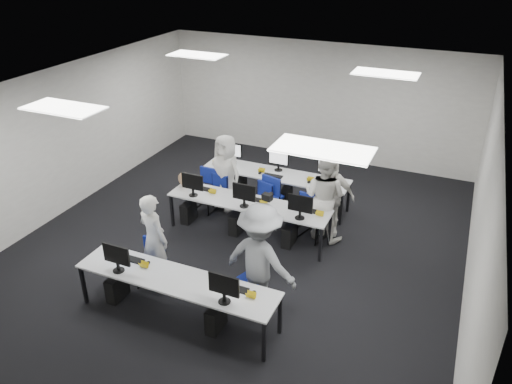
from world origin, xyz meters
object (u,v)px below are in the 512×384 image
at_px(chair_2, 206,197).
at_px(chair_6, 271,204).
at_px(desk_mid, 248,204).
at_px(photographer, 260,260).
at_px(chair_0, 152,270).
at_px(chair_3, 265,209).
at_px(student_2, 226,172).
at_px(student_1, 324,196).
at_px(desk_front, 176,281).
at_px(chair_7, 311,215).
at_px(chair_1, 249,291).
at_px(student_0, 154,239).
at_px(chair_5, 225,195).
at_px(chair_4, 314,223).
at_px(student_3, 330,197).

xyz_separation_m(chair_2, chair_6, (1.37, 0.31, -0.02)).
distance_m(desk_mid, photographer, 2.19).
bearing_deg(chair_0, chair_3, 61.50).
relative_size(student_2, photographer, 0.89).
bearing_deg(student_1, desk_front, 79.31).
height_order(chair_6, chair_7, chair_6).
xyz_separation_m(student_1, student_2, (-2.23, 0.31, -0.05)).
bearing_deg(chair_1, chair_2, 150.29).
xyz_separation_m(chair_7, photographer, (0.03, -2.69, 0.67)).
bearing_deg(chair_6, chair_0, -90.28).
xyz_separation_m(student_0, photographer, (1.91, 0.01, 0.11)).
distance_m(chair_5, chair_7, 1.99).
height_order(chair_7, student_2, student_2).
bearing_deg(desk_front, student_2, 104.56).
xyz_separation_m(desk_front, chair_2, (-1.27, 3.19, -0.40)).
bearing_deg(student_1, chair_1, 91.91).
relative_size(chair_0, chair_5, 0.99).
relative_size(desk_mid, photographer, 1.73).
relative_size(chair_1, chair_4, 0.92).
distance_m(chair_2, chair_4, 2.46).
bearing_deg(desk_front, chair_3, 88.10).
height_order(chair_4, student_2, student_2).
relative_size(chair_6, student_1, 0.47).
bearing_deg(student_0, chair_0, 109.23).
relative_size(chair_4, chair_5, 1.16).
height_order(chair_1, chair_3, chair_3).
xyz_separation_m(chair_1, chair_2, (-2.15, 2.51, 0.00)).
relative_size(desk_front, chair_7, 3.91).
bearing_deg(student_2, chair_1, -38.84).
relative_size(chair_3, student_1, 0.55).
height_order(chair_2, chair_5, chair_2).
relative_size(chair_1, photographer, 0.48).
bearing_deg(chair_3, photographer, -53.35).
height_order(chair_3, photographer, photographer).
height_order(chair_1, student_2, student_2).
distance_m(chair_3, student_2, 1.16).
relative_size(desk_front, desk_mid, 1.00).
xyz_separation_m(chair_1, chair_4, (0.31, 2.38, 0.02)).
height_order(desk_mid, chair_5, chair_5).
height_order(chair_2, student_0, student_0).
xyz_separation_m(chair_7, student_0, (-1.88, -2.70, 0.55)).
xyz_separation_m(chair_5, student_0, (0.11, -2.79, 0.55)).
distance_m(chair_4, student_2, 2.18).
bearing_deg(student_0, desk_front, 158.59).
distance_m(desk_front, student_3, 3.62).
xyz_separation_m(desk_mid, chair_5, (-0.96, 0.88, -0.42)).
height_order(student_2, student_3, student_2).
bearing_deg(student_1, chair_6, -3.58).
bearing_deg(chair_6, chair_3, -71.99).
bearing_deg(chair_1, desk_front, -122.77).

